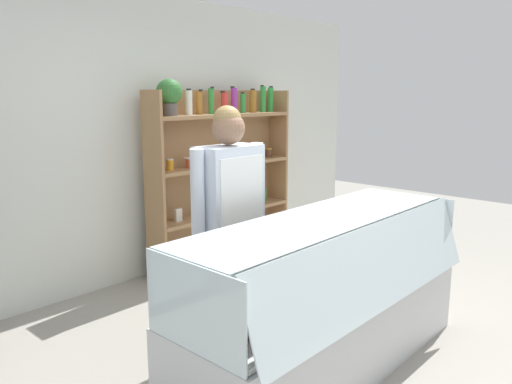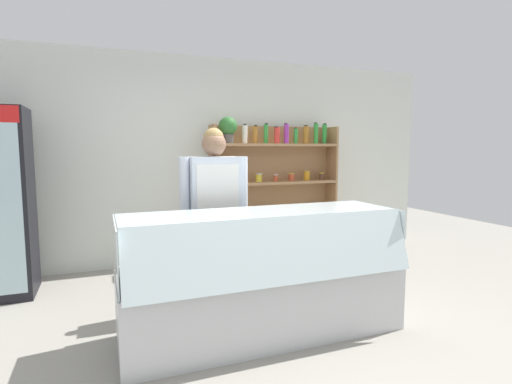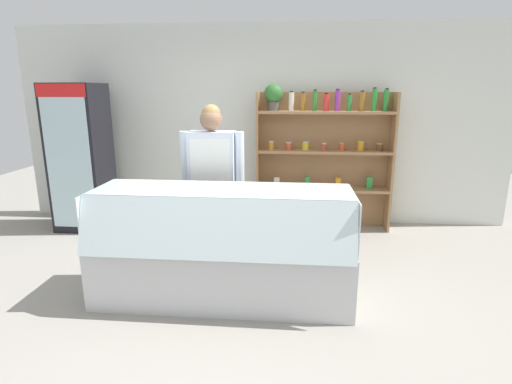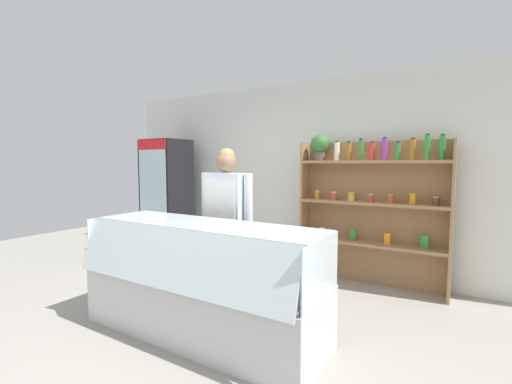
{
  "view_description": "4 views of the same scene",
  "coord_description": "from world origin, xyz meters",
  "px_view_note": "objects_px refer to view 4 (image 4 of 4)",
  "views": [
    {
      "loc": [
        -2.68,
        -1.78,
        1.78
      ],
      "look_at": [
        -0.31,
        0.4,
        1.14
      ],
      "focal_mm": 35.0,
      "sensor_mm": 36.0,
      "label": 1
    },
    {
      "loc": [
        -1.33,
        -2.97,
        1.51
      ],
      "look_at": [
        0.02,
        0.5,
        1.1
      ],
      "focal_mm": 28.0,
      "sensor_mm": 36.0,
      "label": 2
    },
    {
      "loc": [
        0.46,
        -3.33,
        1.83
      ],
      "look_at": [
        0.12,
        0.41,
        0.87
      ],
      "focal_mm": 28.0,
      "sensor_mm": 36.0,
      "label": 3
    },
    {
      "loc": [
        1.82,
        -2.36,
        1.54
      ],
      "look_at": [
        0.03,
        0.61,
        1.25
      ],
      "focal_mm": 24.0,
      "sensor_mm": 36.0,
      "label": 4
    }
  ],
  "objects_px": {
    "drinks_fridge": "(167,199)",
    "shelving_unit": "(368,201)",
    "deli_display_case": "(201,300)",
    "shop_clerk": "(226,212)"
  },
  "relations": [
    {
      "from": "drinks_fridge",
      "to": "shelving_unit",
      "type": "relative_size",
      "value": 1.01
    },
    {
      "from": "drinks_fridge",
      "to": "deli_display_case",
      "type": "bearing_deg",
      "value": -38.41
    },
    {
      "from": "shelving_unit",
      "to": "deli_display_case",
      "type": "height_order",
      "value": "shelving_unit"
    },
    {
      "from": "drinks_fridge",
      "to": "shop_clerk",
      "type": "height_order",
      "value": "drinks_fridge"
    },
    {
      "from": "shelving_unit",
      "to": "deli_display_case",
      "type": "bearing_deg",
      "value": -115.04
    },
    {
      "from": "shop_clerk",
      "to": "drinks_fridge",
      "type": "bearing_deg",
      "value": 151.71
    },
    {
      "from": "drinks_fridge",
      "to": "deli_display_case",
      "type": "height_order",
      "value": "drinks_fridge"
    },
    {
      "from": "shelving_unit",
      "to": "shop_clerk",
      "type": "height_order",
      "value": "shelving_unit"
    },
    {
      "from": "shelving_unit",
      "to": "shop_clerk",
      "type": "distance_m",
      "value": 1.82
    },
    {
      "from": "drinks_fridge",
      "to": "shelving_unit",
      "type": "xyz_separation_m",
      "value": [
        3.16,
        0.32,
        0.11
      ]
    }
  ]
}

